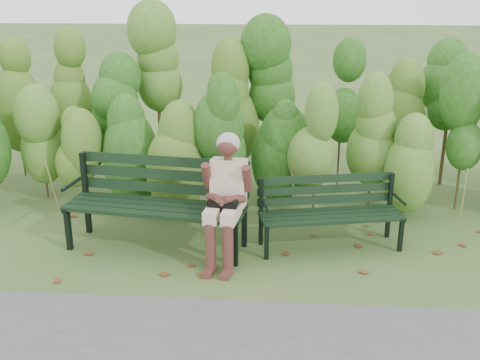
{
  "coord_description": "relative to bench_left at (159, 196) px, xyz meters",
  "views": [
    {
      "loc": [
        0.46,
        -5.48,
        2.77
      ],
      "look_at": [
        0.0,
        0.35,
        0.75
      ],
      "focal_mm": 42.0,
      "sensor_mm": 36.0,
      "label": 1
    }
  ],
  "objects": [
    {
      "name": "seated_woman",
      "position": [
        0.78,
        -0.3,
        0.2
      ],
      "size": [
        0.54,
        0.79,
        1.36
      ],
      "color": "#C7B697",
      "rests_on": "ground"
    },
    {
      "name": "bench_left",
      "position": [
        0.0,
        0.0,
        0.0
      ],
      "size": [
        2.04,
        0.89,
        0.99
      ],
      "color": "black",
      "rests_on": "ground"
    },
    {
      "name": "hedge_band",
      "position": [
        0.89,
        1.63,
        0.68
      ],
      "size": [
        11.04,
        1.67,
        2.42
      ],
      "color": "#47381E",
      "rests_on": "ground"
    },
    {
      "name": "bench_right",
      "position": [
        1.89,
        0.13,
        -0.12
      ],
      "size": [
        1.64,
        0.82,
        0.78
      ],
      "color": "black",
      "rests_on": "ground"
    },
    {
      "name": "leaf_litter",
      "position": [
        0.97,
        -0.25,
        -0.58
      ],
      "size": [
        5.46,
        2.0,
        0.01
      ],
      "color": "brown",
      "rests_on": "ground"
    },
    {
      "name": "ground",
      "position": [
        0.89,
        -0.23,
        -0.58
      ],
      "size": [
        80.0,
        80.0,
        0.0
      ],
      "primitive_type": "plane",
      "color": "#345426"
    }
  ]
}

